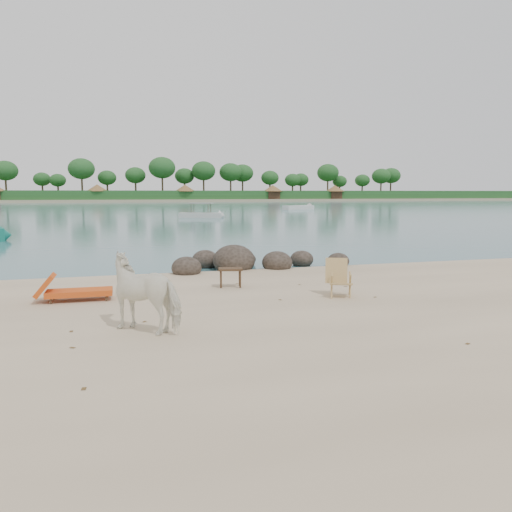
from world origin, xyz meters
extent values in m
plane|color=#396B72|center=(0.00, 90.00, 0.00)|extent=(400.00, 400.00, 0.00)
cube|color=tan|center=(0.00, 170.00, 0.00)|extent=(420.00, 90.00, 1.40)
cube|color=#1E4C1E|center=(0.00, 135.00, 1.90)|extent=(420.00, 18.00, 2.40)
ellipsoid|color=#2B241C|center=(-0.54, 5.81, 0.17)|extent=(0.95, 1.04, 0.71)
ellipsoid|color=#2B241C|center=(1.16, 6.51, 0.25)|extent=(1.42, 1.56, 1.06)
ellipsoid|color=#2B241C|center=(2.56, 6.11, 0.18)|extent=(1.02, 1.12, 0.76)
ellipsoid|color=#2B241C|center=(3.76, 6.91, 0.14)|extent=(0.82, 0.90, 0.62)
ellipsoid|color=#2B241C|center=(4.86, 6.21, 0.13)|extent=(0.76, 0.83, 0.57)
ellipsoid|color=#2B241C|center=(0.36, 7.51, 0.16)|extent=(0.94, 1.03, 0.70)
ellipsoid|color=#2B241C|center=(1.96, 7.71, 0.11)|extent=(0.60, 0.66, 0.45)
imported|color=white|center=(-2.13, -0.46, 0.71)|extent=(1.77, 1.66, 1.41)
plane|color=brown|center=(2.96, -2.88, 0.01)|extent=(0.14, 0.14, 0.00)
plane|color=brown|center=(-4.10, 3.95, 0.01)|extent=(0.14, 0.14, 0.00)
plane|color=brown|center=(-3.41, -1.29, 0.01)|extent=(0.14, 0.14, 0.00)
plane|color=brown|center=(-4.26, 3.89, 0.01)|extent=(0.13, 0.13, 0.00)
plane|color=brown|center=(-3.13, -3.15, 0.01)|extent=(0.11, 0.11, 0.00)
plane|color=brown|center=(3.35, 0.91, 0.01)|extent=(0.14, 0.14, 0.00)
plane|color=brown|center=(-2.17, 0.08, 0.01)|extent=(0.14, 0.14, 0.00)
plane|color=brown|center=(2.17, 2.96, 0.01)|extent=(0.13, 0.13, 0.00)
plane|color=brown|center=(0.55, 3.57, 0.01)|extent=(0.14, 0.14, 0.00)
plane|color=brown|center=(-3.50, -0.26, 0.01)|extent=(0.10, 0.10, 0.00)
plane|color=brown|center=(3.28, 2.38, 0.01)|extent=(0.13, 0.13, 0.00)
plane|color=brown|center=(1.04, 1.26, 0.01)|extent=(0.12, 0.12, 0.00)
camera|label=1|loc=(-2.68, -9.70, 2.55)|focal=35.00mm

